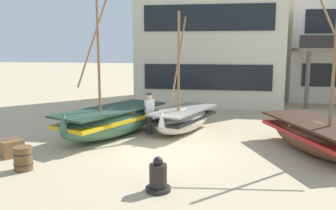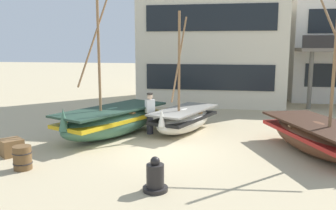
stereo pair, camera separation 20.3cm
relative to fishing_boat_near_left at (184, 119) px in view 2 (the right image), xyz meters
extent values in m
plane|color=tan|center=(-0.38, -2.67, -0.55)|extent=(120.00, 120.00, 0.00)
ellipsoid|color=silver|center=(0.01, 0.02, -0.06)|extent=(2.65, 4.00, 0.96)
cube|color=black|center=(0.01, 0.02, 0.06)|extent=(2.61, 3.86, 0.12)
cube|color=gray|center=(0.01, 0.02, 0.38)|extent=(2.67, 3.94, 0.07)
cone|color=silver|center=(-0.62, -1.66, 0.37)|extent=(0.37, 0.37, 0.67)
cylinder|color=olive|center=(-0.16, -0.42, 2.24)|extent=(0.10, 0.10, 4.23)
cylinder|color=olive|center=(-0.16, -0.42, 2.50)|extent=(0.50, 1.18, 3.35)
cube|color=olive|center=(0.10, 0.28, 0.27)|extent=(1.34, 0.63, 0.06)
ellipsoid|color=#427056|center=(-2.71, -1.23, 0.02)|extent=(3.67, 5.22, 1.14)
cube|color=gold|center=(-2.71, -1.23, 0.16)|extent=(3.60, 5.05, 0.14)
cube|color=#243D2F|center=(-2.71, -1.23, 0.54)|extent=(3.68, 5.15, 0.08)
cone|color=#427056|center=(-3.71, -3.38, 0.53)|extent=(0.47, 0.47, 0.79)
cylinder|color=olive|center=(-2.97, -1.79, 2.85)|extent=(0.10, 0.10, 5.21)
cylinder|color=olive|center=(-2.97, -1.79, 3.72)|extent=(0.98, 2.00, 4.32)
cube|color=olive|center=(-2.55, -0.89, 0.42)|extent=(1.58, 0.85, 0.06)
ellipsoid|color=brown|center=(4.80, -2.25, -0.02)|extent=(3.32, 4.97, 1.05)
cube|color=red|center=(4.80, -2.25, 0.11)|extent=(3.27, 4.80, 0.13)
cube|color=#351E13|center=(4.80, -2.25, 0.46)|extent=(3.34, 4.90, 0.07)
cylinder|color=olive|center=(5.00, -2.79, 2.35)|extent=(0.10, 0.10, 4.31)
cylinder|color=olive|center=(5.00, -2.79, 3.26)|extent=(0.93, 2.35, 3.27)
cube|color=olive|center=(4.67, -1.93, 0.35)|extent=(1.68, 0.75, 0.06)
cylinder|color=#33333D|center=(-1.31, -0.61, -0.11)|extent=(0.26, 0.26, 0.88)
cube|color=silver|center=(-1.31, -0.61, 0.60)|extent=(0.42, 0.40, 0.54)
sphere|color=beige|center=(-1.31, -0.61, 0.99)|extent=(0.22, 0.22, 0.22)
cylinder|color=#2D2823|center=(-1.31, -0.61, 1.11)|extent=(0.24, 0.24, 0.05)
cylinder|color=black|center=(0.11, -6.26, -0.50)|extent=(0.63, 0.63, 0.10)
cylinder|color=black|center=(0.11, -6.26, -0.15)|extent=(0.44, 0.44, 0.59)
sphere|color=black|center=(0.11, -6.26, 0.22)|extent=(0.24, 0.24, 0.24)
cylinder|color=brown|center=(-4.03, -5.40, -0.20)|extent=(0.52, 0.52, 0.70)
torus|color=black|center=(-4.03, -5.40, -0.04)|extent=(0.56, 0.56, 0.03)
torus|color=black|center=(-4.03, -5.40, -0.35)|extent=(0.56, 0.56, 0.03)
cube|color=brown|center=(-5.16, -4.24, -0.27)|extent=(0.92, 0.92, 0.55)
cube|color=beige|center=(0.67, 8.89, 4.38)|extent=(8.58, 6.28, 9.85)
cube|color=black|center=(0.67, 5.72, 1.26)|extent=(7.20, 0.06, 1.45)
cube|color=black|center=(0.67, 5.72, 4.55)|extent=(7.20, 0.06, 1.45)
cylinder|color=#666056|center=(6.31, 6.66, 1.07)|extent=(0.24, 0.24, 3.24)
camera|label=1|loc=(1.68, -14.50, 3.02)|focal=38.10mm
camera|label=2|loc=(1.88, -14.47, 3.02)|focal=38.10mm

